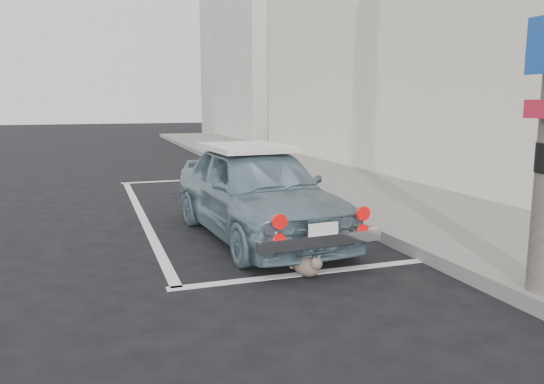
{
  "coord_description": "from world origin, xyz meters",
  "views": [
    {
      "loc": [
        -1.62,
        -5.35,
        1.76
      ],
      "look_at": [
        0.31,
        0.23,
        0.75
      ],
      "focal_mm": 35.0,
      "sensor_mm": 36.0,
      "label": 1
    }
  ],
  "objects": [
    {
      "name": "pline_front",
      "position": [
        0.5,
        6.5,
        0.0
      ],
      "size": [
        3.0,
        0.12,
        0.01
      ],
      "primitive_type": "cube",
      "color": "silver",
      "rests_on": "ground"
    },
    {
      "name": "pline_side",
      "position": [
        -0.9,
        3.0,
        0.0
      ],
      "size": [
        0.12,
        7.0,
        0.01
      ],
      "primitive_type": "cube",
      "color": "silver",
      "rests_on": "ground"
    },
    {
      "name": "pline_rear",
      "position": [
        0.5,
        -0.5,
        0.0
      ],
      "size": [
        3.0,
        0.12,
        0.01
      ],
      "primitive_type": "cube",
      "color": "silver",
      "rests_on": "ground"
    },
    {
      "name": "shop_building",
      "position": [
        6.33,
        4.0,
        3.49
      ],
      "size": [
        3.5,
        18.0,
        7.0
      ],
      "color": "silver",
      "rests_on": "ground"
    },
    {
      "name": "building_far",
      "position": [
        6.35,
        20.0,
        4.0
      ],
      "size": [
        3.5,
        10.0,
        8.0
      ],
      "primitive_type": "cube",
      "color": "#BBB4A9",
      "rests_on": "ground"
    },
    {
      "name": "retro_coupe",
      "position": [
        0.41,
        1.13,
        0.62
      ],
      "size": [
        1.71,
        3.68,
        1.22
      ],
      "rotation": [
        0.0,
        0.0,
        0.08
      ],
      "color": "slate",
      "rests_on": "ground"
    },
    {
      "name": "sidewalk",
      "position": [
        3.2,
        2.0,
        0.07
      ],
      "size": [
        2.8,
        40.0,
        0.15
      ],
      "primitive_type": "cube",
      "color": "slate",
      "rests_on": "ground"
    },
    {
      "name": "ground",
      "position": [
        0.0,
        0.0,
        0.0
      ],
      "size": [
        80.0,
        80.0,
        0.0
      ],
      "primitive_type": "plane",
      "color": "black",
      "rests_on": "ground"
    },
    {
      "name": "cat",
      "position": [
        0.41,
        -0.58,
        0.11
      ],
      "size": [
        0.3,
        0.45,
        0.25
      ],
      "rotation": [
        0.0,
        0.0,
        0.36
      ],
      "color": "#756759",
      "rests_on": "ground"
    }
  ]
}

